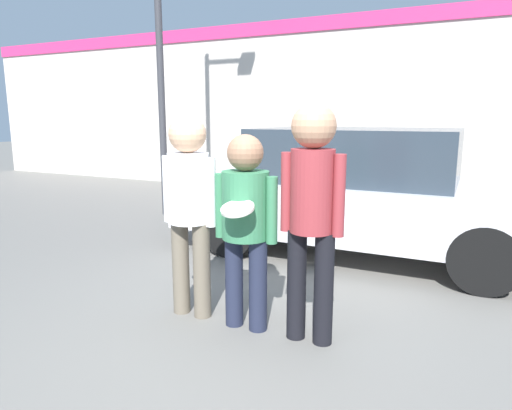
{
  "coord_description": "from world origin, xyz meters",
  "views": [
    {
      "loc": [
        1.54,
        -3.04,
        1.73
      ],
      "look_at": [
        -0.08,
        0.32,
        1.01
      ],
      "focal_mm": 32.0,
      "sensor_mm": 36.0,
      "label": 1
    }
  ],
  "objects_px": {
    "person_left": "(189,198)",
    "person_middle_with_frisbee": "(246,216)",
    "person_right": "(312,202)",
    "parked_car_near": "(360,192)"
  },
  "relations": [
    {
      "from": "person_left",
      "to": "person_right",
      "type": "distance_m",
      "value": 1.1
    },
    {
      "from": "parked_car_near",
      "to": "person_middle_with_frisbee",
      "type": "bearing_deg",
      "value": -97.43
    },
    {
      "from": "person_middle_with_frisbee",
      "to": "parked_car_near",
      "type": "distance_m",
      "value": 2.56
    },
    {
      "from": "person_left",
      "to": "parked_car_near",
      "type": "xyz_separation_m",
      "value": [
        0.88,
        2.51,
        -0.25
      ]
    },
    {
      "from": "person_left",
      "to": "person_right",
      "type": "height_order",
      "value": "person_right"
    },
    {
      "from": "person_middle_with_frisbee",
      "to": "parked_car_near",
      "type": "height_order",
      "value": "person_middle_with_frisbee"
    },
    {
      "from": "person_left",
      "to": "person_middle_with_frisbee",
      "type": "height_order",
      "value": "person_left"
    },
    {
      "from": "person_right",
      "to": "person_middle_with_frisbee",
      "type": "bearing_deg",
      "value": -178.32
    },
    {
      "from": "person_left",
      "to": "person_middle_with_frisbee",
      "type": "bearing_deg",
      "value": -2.29
    },
    {
      "from": "person_left",
      "to": "person_middle_with_frisbee",
      "type": "distance_m",
      "value": 0.56
    }
  ]
}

